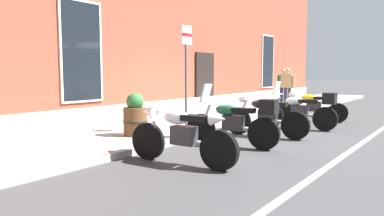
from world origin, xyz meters
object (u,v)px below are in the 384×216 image
Objects in this scene: motorcycle_black_naked at (265,117)px; pedestrian_striped_shirt at (284,85)px; pedestrian_tan_coat at (287,85)px; barrel_planter at (135,117)px; motorcycle_white_sport at (178,131)px; motorcycle_yellow_naked at (311,107)px; motorcycle_green_touring at (236,121)px; motorcycle_silver_touring at (302,109)px; parking_sign at (186,63)px.

motorcycle_black_naked is 1.34× the size of pedestrian_striped_shirt.
pedestrian_tan_coat reaches higher than motorcycle_black_naked.
pedestrian_tan_coat is at bearing -0.58° from barrel_planter.
motorcycle_white_sport reaches higher than motorcycle_yellow_naked.
motorcycle_green_touring is (1.85, -0.08, -0.02)m from motorcycle_white_sport.
motorcycle_silver_touring is at bearing -3.62° from motorcycle_white_sport.
motorcycle_silver_touring is 1.35× the size of pedestrian_striped_shirt.
pedestrian_striped_shirt reaches higher than motorcycle_yellow_naked.
motorcycle_silver_touring is at bearing -30.68° from barrel_planter.
motorcycle_yellow_naked is 4.38m from pedestrian_striped_shirt.
motorcycle_green_touring is 1.32× the size of pedestrian_striped_shirt.
pedestrian_striped_shirt is at bearing 16.52° from motorcycle_green_touring.
pedestrian_striped_shirt is at bearing 27.58° from motorcycle_silver_touring.
motorcycle_white_sport is 2.33m from barrel_planter.
barrel_planter is at bearing 64.07° from motorcycle_white_sport.
motorcycle_silver_touring is (1.75, -0.28, 0.06)m from motorcycle_black_naked.
pedestrian_striped_shirt reaches higher than motorcycle_silver_touring.
pedestrian_tan_coat is (2.89, 2.01, 0.58)m from motorcycle_yellow_naked.
motorcycle_yellow_naked is 1.32× the size of pedestrian_tan_coat.
motorcycle_green_touring is at bearing -165.19° from pedestrian_tan_coat.
motorcycle_black_naked is 3.16m from barrel_planter.
motorcycle_silver_touring is at bearing -153.37° from pedestrian_tan_coat.
pedestrian_tan_coat reaches higher than motorcycle_silver_touring.
motorcycle_yellow_naked is (5.00, 0.08, -0.08)m from motorcycle_green_touring.
motorcycle_yellow_naked is (6.85, -0.00, -0.10)m from motorcycle_white_sport.
pedestrian_tan_coat is (7.88, 2.08, 0.49)m from motorcycle_green_touring.
pedestrian_striped_shirt is (3.58, 2.47, 0.55)m from motorcycle_yellow_naked.
pedestrian_striped_shirt reaches higher than motorcycle_green_touring.
motorcycle_green_touring is 5.00m from motorcycle_yellow_naked.
barrel_planter is (-8.72, 0.09, -0.48)m from pedestrian_tan_coat.
motorcycle_yellow_naked is (3.51, 0.04, -0.02)m from motorcycle_black_naked.
motorcycle_black_naked is at bearing 1.40° from motorcycle_green_touring.
motorcycle_white_sport is 1.33× the size of pedestrian_striped_shirt.
barrel_planter is (-9.41, -0.37, -0.46)m from pedestrian_striped_shirt.
motorcycle_white_sport is at bearing -166.70° from pedestrian_striped_shirt.
motorcycle_white_sport is 0.99× the size of motorcycle_yellow_naked.
motorcycle_green_touring is at bearing -68.94° from barrel_planter.
motorcycle_silver_touring is 1.01× the size of motorcycle_yellow_naked.
motorcycle_green_touring reaches higher than motorcycle_white_sport.
barrel_planter is at bearing 149.61° from parking_sign.
parking_sign reaches higher than motorcycle_white_sport.
motorcycle_white_sport is 0.99× the size of motorcycle_silver_touring.
motorcycle_silver_touring is at bearing -4.32° from motorcycle_green_touring.
motorcycle_white_sport is 2.84m from parking_sign.
motorcycle_green_touring is at bearing 175.68° from motorcycle_silver_touring.
motorcycle_green_touring is 2.33m from barrel_planter.
motorcycle_green_touring is 3.25m from motorcycle_silver_touring.
parking_sign reaches higher than motorcycle_yellow_naked.
motorcycle_silver_touring reaches higher than motorcycle_yellow_naked.
pedestrian_striped_shirt reaches higher than motorcycle_white_sport.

